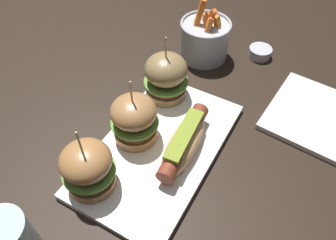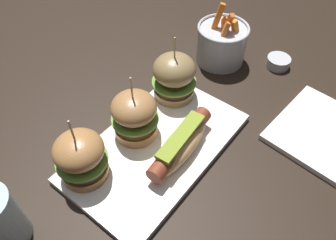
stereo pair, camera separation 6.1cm
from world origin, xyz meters
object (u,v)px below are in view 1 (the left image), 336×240
object	(u,v)px
slider_center	(134,120)
side_plate	(318,117)
sauce_ramekin	(260,52)
platter_main	(159,148)
fries_bucket	(205,39)
hot_dog	(184,142)
slider_left	(88,167)
slider_right	(166,76)

from	to	relation	value
slider_center	side_plate	xyz separation A→B (m)	(0.23, -0.30, -0.06)
side_plate	sauce_ramekin	bearing A→B (deg)	51.06
platter_main	fries_bucket	xyz separation A→B (m)	(0.31, 0.05, 0.04)
hot_dog	fries_bucket	world-z (taller)	fries_bucket
slider_left	slider_center	bearing A→B (deg)	-4.21
slider_center	side_plate	world-z (taller)	slider_center
platter_main	hot_dog	bearing A→B (deg)	-70.92
platter_main	slider_center	distance (m)	0.08
slider_center	slider_right	bearing A→B (deg)	3.20
slider_right	fries_bucket	size ratio (longest dim) A/B	1.00
fries_bucket	slider_right	bearing A→B (deg)	178.39
platter_main	slider_left	world-z (taller)	slider_left
slider_left	slider_center	world-z (taller)	slider_center
slider_left	slider_center	distance (m)	0.12
sauce_ramekin	side_plate	bearing A→B (deg)	-128.94
platter_main	slider_center	xyz separation A→B (m)	(-0.00, 0.05, 0.06)
side_plate	platter_main	bearing A→B (deg)	133.18
slider_right	platter_main	bearing A→B (deg)	-155.84
slider_center	fries_bucket	xyz separation A→B (m)	(0.31, 0.00, -0.01)
slider_right	side_plate	size ratio (longest dim) A/B	0.74
fries_bucket	sauce_ramekin	distance (m)	0.14
slider_center	side_plate	distance (m)	0.38
slider_left	side_plate	bearing A→B (deg)	-40.76
hot_dog	sauce_ramekin	size ratio (longest dim) A/B	3.16
hot_dog	side_plate	world-z (taller)	hot_dog
slider_left	sauce_ramekin	xyz separation A→B (m)	(0.50, -0.13, -0.05)
slider_left	sauce_ramekin	size ratio (longest dim) A/B	2.50
slider_center	platter_main	bearing A→B (deg)	-87.71
fries_bucket	slider_center	bearing A→B (deg)	-179.57
hot_dog	fries_bucket	distance (m)	0.31
fries_bucket	sauce_ramekin	bearing A→B (deg)	-62.46
sauce_ramekin	side_plate	distance (m)	0.23
sauce_ramekin	hot_dog	bearing A→B (deg)	175.73
slider_right	side_plate	bearing A→B (deg)	-71.54
platter_main	slider_left	xyz separation A→B (m)	(-0.12, 0.06, 0.05)
hot_dog	slider_right	size ratio (longest dim) A/B	1.21
slider_center	slider_right	size ratio (longest dim) A/B	0.97
slider_left	slider_right	size ratio (longest dim) A/B	0.96
slider_left	side_plate	size ratio (longest dim) A/B	0.71
platter_main	side_plate	world-z (taller)	platter_main
slider_center	side_plate	bearing A→B (deg)	-51.87
slider_right	side_plate	world-z (taller)	slider_right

